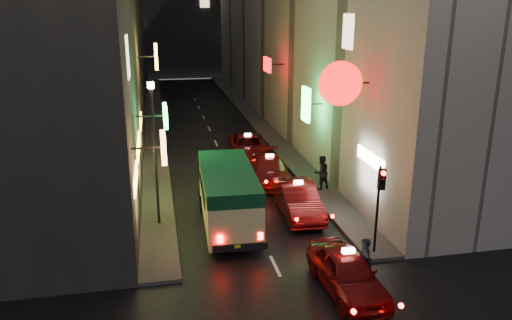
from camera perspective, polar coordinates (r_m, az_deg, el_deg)
building_left at (r=41.91m, az=-17.59°, el=15.91°), size 7.45×52.00×18.00m
building_right at (r=43.42m, az=4.82°, el=16.62°), size 8.25×52.00×18.00m
sidewalk_left at (r=42.73m, az=-11.52°, el=4.26°), size 1.50×52.00×0.15m
sidewalk_right at (r=43.53m, az=-0.24°, el=4.84°), size 1.50×52.00×0.15m
minibus at (r=21.62m, az=-3.22°, el=-3.55°), size 2.43×6.31×2.68m
taxi_near at (r=17.49m, az=10.39°, el=-12.16°), size 2.45×5.38×1.85m
taxi_second at (r=23.24m, az=4.82°, el=-4.23°), size 2.48×5.60×1.93m
taxi_third at (r=27.58m, az=1.58°, el=-0.84°), size 2.41×5.25×1.80m
taxi_far at (r=32.02m, az=-0.93°, el=1.72°), size 2.55×5.33×1.82m
pedestrian_crossing at (r=17.73m, az=12.43°, el=-11.09°), size 0.45×0.69×2.10m
pedestrian_sidewalk at (r=26.14m, az=7.47°, el=-1.17°), size 0.89×0.71×2.05m
traffic_light at (r=19.25m, az=14.00°, el=-3.54°), size 0.26×0.43×3.50m
lamp_post at (r=21.46m, az=-11.53°, el=1.67°), size 0.28×0.28×6.22m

